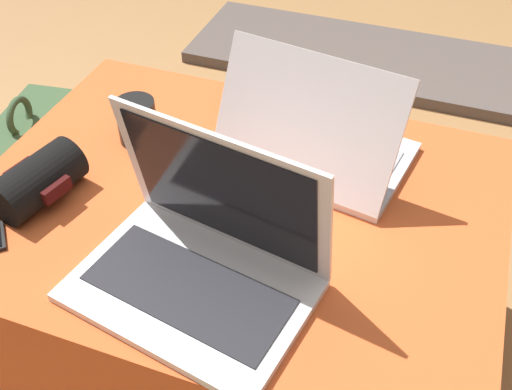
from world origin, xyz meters
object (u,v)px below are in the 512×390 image
laptop_far (314,143)px  backpack (41,191)px  laptop_near (201,256)px  coffee_mug (139,122)px  wrist_brace (38,180)px

laptop_far → backpack: laptop_far is taller
laptop_near → coffee_mug: laptop_near is taller
coffee_mug → laptop_far: bearing=7.9°
backpack → coffee_mug: bearing=77.6°
laptop_near → backpack: 0.79m
laptop_far → wrist_brace: bearing=40.9°
laptop_far → coffee_mug: laptop_far is taller
wrist_brace → laptop_near: bearing=-11.7°
backpack → coffee_mug: 0.48m
laptop_far → coffee_mug: (-0.36, -0.05, -0.00)m
laptop_near → laptop_far: bearing=86.5°
wrist_brace → coffee_mug: size_ratio=1.57×
backpack → wrist_brace: bearing=38.5°
backpack → wrist_brace: 0.49m
laptop_far → backpack: size_ratio=0.81×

